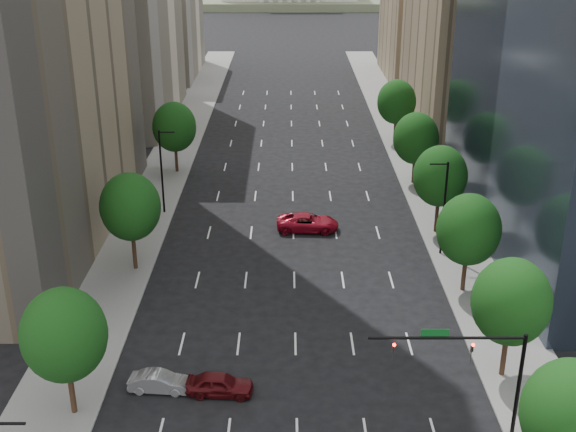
{
  "coord_description": "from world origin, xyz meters",
  "views": [
    {
      "loc": [
        -0.56,
        -5.47,
        29.19
      ],
      "look_at": [
        -0.54,
        45.12,
        8.0
      ],
      "focal_mm": 45.38,
      "sensor_mm": 36.0,
      "label": 1
    }
  ],
  "objects_px": {
    "traffic_signal": "(479,362)",
    "car_silver": "(160,382)",
    "car_red_far": "(308,222)",
    "car_maroon": "(220,384)"
  },
  "relations": [
    {
      "from": "traffic_signal",
      "to": "car_red_far",
      "type": "distance_m",
      "value": 32.19
    },
    {
      "from": "car_silver",
      "to": "car_maroon",
      "type": "bearing_deg",
      "value": -91.02
    },
    {
      "from": "car_maroon",
      "to": "car_silver",
      "type": "xyz_separation_m",
      "value": [
        -4.0,
        0.37,
        -0.08
      ]
    },
    {
      "from": "car_maroon",
      "to": "car_red_far",
      "type": "distance_m",
      "value": 27.32
    },
    {
      "from": "traffic_signal",
      "to": "car_silver",
      "type": "distance_m",
      "value": 20.52
    },
    {
      "from": "car_silver",
      "to": "traffic_signal",
      "type": "bearing_deg",
      "value": -98.33
    },
    {
      "from": "car_silver",
      "to": "car_red_far",
      "type": "xyz_separation_m",
      "value": [
        10.4,
        26.18,
        0.18
      ]
    },
    {
      "from": "traffic_signal",
      "to": "car_maroon",
      "type": "height_order",
      "value": "traffic_signal"
    },
    {
      "from": "car_maroon",
      "to": "car_red_far",
      "type": "relative_size",
      "value": 0.72
    },
    {
      "from": "car_maroon",
      "to": "car_red_far",
      "type": "xyz_separation_m",
      "value": [
        6.4,
        26.56,
        0.1
      ]
    }
  ]
}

